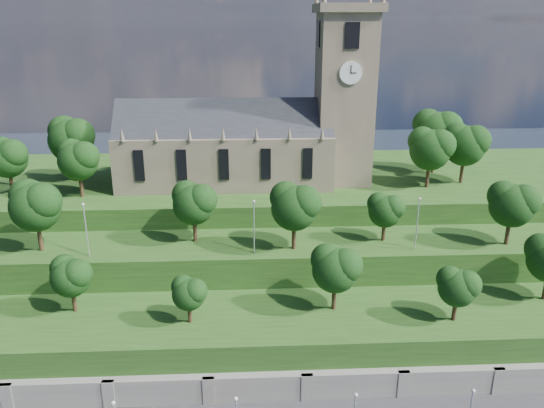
{
  "coord_description": "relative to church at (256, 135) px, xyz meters",
  "views": [
    {
      "loc": [
        -0.8,
        -33.5,
        39.14
      ],
      "look_at": [
        2.37,
        30.0,
        16.88
      ],
      "focal_mm": 35.0,
      "sensor_mm": 36.0,
      "label": 1
    }
  ],
  "objects": [
    {
      "name": "retaining_wall",
      "position": [
        -0.79,
        -34.01,
        -20.02
      ],
      "size": [
        160.0,
        2.1,
        5.0
      ],
      "color": "slate",
      "rests_on": "ground"
    },
    {
      "name": "embankment_lower",
      "position": [
        -0.79,
        -27.98,
        -18.52
      ],
      "size": [
        160.0,
        12.0,
        8.0
      ],
      "primitive_type": "cube",
      "color": "#214416",
      "rests_on": "ground"
    },
    {
      "name": "embankment_upper",
      "position": [
        -0.79,
        -16.98,
        -16.52
      ],
      "size": [
        160.0,
        10.0,
        12.0
      ],
      "primitive_type": "cube",
      "color": "#214416",
      "rests_on": "ground"
    },
    {
      "name": "hilltop",
      "position": [
        -0.79,
        4.02,
        -15.02
      ],
      "size": [
        160.0,
        32.0,
        15.0
      ],
      "primitive_type": "cube",
      "color": "#214416",
      "rests_on": "ground"
    },
    {
      "name": "church",
      "position": [
        0.0,
        0.0,
        0.0
      ],
      "size": [
        38.6,
        12.35,
        27.6
      ],
      "color": "#6B5C4B",
      "rests_on": "hilltop"
    },
    {
      "name": "trees_lower",
      "position": [
        4.2,
        -27.59,
        -9.68
      ],
      "size": [
        68.91,
        8.99,
        8.0
      ],
      "color": "#312013",
      "rests_on": "embankment_lower"
    },
    {
      "name": "trees_upper",
      "position": [
        0.08,
        -17.95,
        -4.89
      ],
      "size": [
        64.8,
        8.51,
        9.01
      ],
      "color": "#312013",
      "rests_on": "embankment_upper"
    },
    {
      "name": "trees_hilltop",
      "position": [
        2.76,
        -0.74,
        -1.07
      ],
      "size": [
        74.02,
        16.28,
        10.42
      ],
      "color": "#312013",
      "rests_on": "hilltop"
    },
    {
      "name": "lamp_posts_upper",
      "position": [
        -0.79,
        -19.98,
        -6.52
      ],
      "size": [
        40.36,
        0.36,
        6.82
      ],
      "color": "#B2B2B7",
      "rests_on": "embankment_upper"
    }
  ]
}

